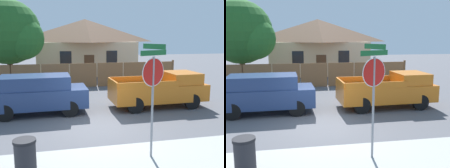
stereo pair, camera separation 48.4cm
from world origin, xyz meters
The scene contains 8 objects.
ground_plane centered at (0.00, 0.00, 0.00)m, with size 80.00×80.00×0.00m, color #56565B.
wooden_fence centered at (0.46, 8.59, 0.87)m, with size 13.98×0.12×1.83m.
house centered at (1.48, 15.93, 2.74)m, with size 9.90×6.08×5.28m.
oak_tree centered at (-4.55, 10.20, 3.83)m, with size 4.92×4.69×6.29m.
red_suv centered at (-2.39, 2.36, 1.00)m, with size 4.56×2.04×1.84m.
orange_pickup centered at (3.78, 2.36, 0.89)m, with size 4.91×2.13×1.78m.
stop_sign centered at (1.21, -3.05, 2.35)m, with size 0.92×0.83×3.42m.
trash_bin centered at (-2.42, -3.40, 0.51)m, with size 0.59×0.59×1.00m.
Camera 1 is at (-1.58, -10.12, 3.63)m, focal length 42.00 mm.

